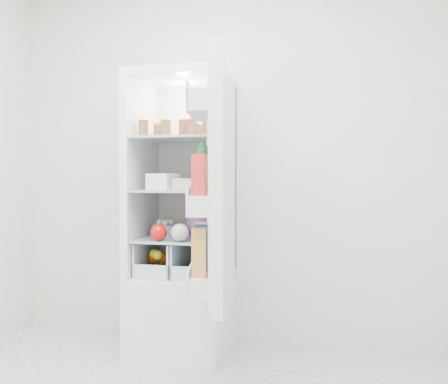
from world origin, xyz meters
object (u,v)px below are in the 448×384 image
(fridge_door, at_px, (213,186))
(refrigerator, at_px, (184,248))
(red_cabbage, at_px, (201,224))
(mushroom_bowl, at_px, (165,230))

(fridge_door, bearing_deg, refrigerator, 17.78)
(refrigerator, bearing_deg, fridge_door, -59.98)
(red_cabbage, relative_size, fridge_door, 0.15)
(red_cabbage, xyz_separation_m, fridge_door, (0.21, -0.49, 0.25))
(mushroom_bowl, height_order, fridge_door, fridge_door)
(refrigerator, xyz_separation_m, mushroom_bowl, (-0.11, -0.05, 0.12))
(refrigerator, relative_size, mushroom_bowl, 10.89)
(mushroom_bowl, bearing_deg, red_cabbage, -19.57)
(refrigerator, relative_size, fridge_door, 1.38)
(mushroom_bowl, bearing_deg, refrigerator, 21.94)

